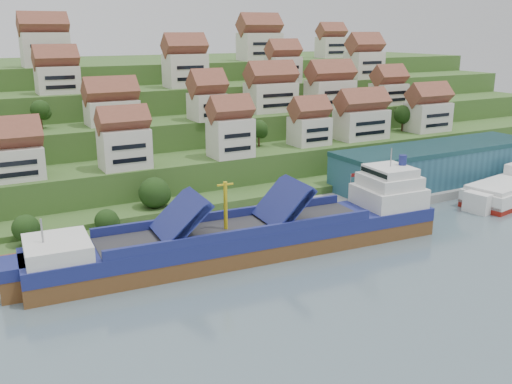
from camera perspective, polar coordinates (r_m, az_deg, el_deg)
ground at (r=114.76m, az=5.24°, el=-5.25°), size 300.00×300.00×0.00m
quay at (r=137.03m, az=8.68°, el=-1.33°), size 180.00×14.00×2.20m
hillside at (r=203.45m, az=-11.32°, el=6.96°), size 260.00×128.00×31.00m
hillside_village at (r=162.41m, az=-5.16°, el=9.77°), size 157.61×63.77×29.54m
hillside_trees at (r=145.29m, az=-8.19°, el=6.16°), size 142.31×61.99×31.69m
warehouse at (r=157.88m, az=17.62°, el=2.70°), size 60.00×15.00×10.00m
flagpole at (r=130.53m, az=9.46°, el=0.41°), size 1.28×0.16×8.00m
cargo_ship at (r=108.99m, az=0.09°, el=-4.46°), size 80.57×18.14×17.74m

